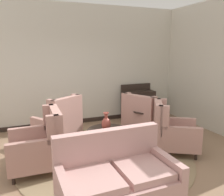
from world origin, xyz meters
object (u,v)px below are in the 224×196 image
at_px(settee, 117,178).
at_px(porcelain_vase, 106,123).
at_px(armchair_far_left, 172,132).
at_px(side_table, 142,122).
at_px(coffee_table, 108,134).
at_px(armchair_back_corner, 143,119).
at_px(sideboard, 138,103).
at_px(armchair_near_window, 60,124).
at_px(armchair_near_sideboard, 40,146).

bearing_deg(settee, porcelain_vase, 73.74).
bearing_deg(porcelain_vase, armchair_far_left, -18.96).
bearing_deg(armchair_far_left, side_table, 44.37).
height_order(coffee_table, armchair_back_corner, armchair_back_corner).
bearing_deg(coffee_table, armchair_back_corner, 24.43).
relative_size(porcelain_vase, sideboard, 0.36).
bearing_deg(armchair_near_window, settee, 64.34).
bearing_deg(coffee_table, armchair_near_sideboard, -171.20).
xyz_separation_m(armchair_back_corner, side_table, (-0.10, -0.15, -0.02)).
xyz_separation_m(settee, armchair_back_corner, (1.60, 2.12, 0.03)).
relative_size(coffee_table, armchair_near_sideboard, 0.79).
bearing_deg(armchair_near_sideboard, porcelain_vase, 98.97).
relative_size(settee, armchair_near_window, 1.39).
relative_size(porcelain_vase, armchair_far_left, 0.34).
height_order(side_table, sideboard, sideboard).
bearing_deg(armchair_far_left, sideboard, 17.93).
bearing_deg(armchair_back_corner, side_table, 117.45).
relative_size(coffee_table, side_table, 1.20).
bearing_deg(settee, armchair_far_left, 32.66).
bearing_deg(armchair_near_window, coffee_table, 101.27).
height_order(porcelain_vase, armchair_far_left, armchair_far_left).
bearing_deg(side_table, porcelain_vase, -159.45).
bearing_deg(armchair_back_corner, armchair_near_window, 53.10).
relative_size(porcelain_vase, armchair_near_window, 0.34).
bearing_deg(coffee_table, sideboard, 47.91).
bearing_deg(armchair_near_sideboard, sideboard, 126.11).
distance_m(porcelain_vase, settee, 1.65).
bearing_deg(porcelain_vase, sideboard, 47.66).
xyz_separation_m(side_table, sideboard, (0.72, 1.56, 0.07)).
bearing_deg(coffee_table, settee, -106.77).
height_order(armchair_back_corner, sideboard, armchair_back_corner).
bearing_deg(coffee_table, side_table, 19.50).
bearing_deg(porcelain_vase, settee, -105.44).
distance_m(armchair_near_window, armchair_back_corner, 1.98).
xyz_separation_m(armchair_back_corner, armchair_far_left, (0.11, -0.99, 0.00)).
xyz_separation_m(coffee_table, side_table, (1.01, 0.36, 0.03)).
bearing_deg(armchair_near_sideboard, armchair_back_corner, 107.73).
height_order(armchair_near_sideboard, side_table, armchair_near_sideboard).
bearing_deg(sideboard, settee, -122.13).
relative_size(armchair_back_corner, armchair_near_sideboard, 1.07).
xyz_separation_m(settee, side_table, (1.50, 1.97, 0.02)).
relative_size(porcelain_vase, side_table, 0.54).
distance_m(settee, sideboard, 4.17).
height_order(settee, armchair_far_left, armchair_far_left).
bearing_deg(side_table, armchair_near_sideboard, -166.52).
distance_m(armchair_back_corner, sideboard, 1.54).
height_order(armchair_near_window, armchair_back_corner, armchair_near_window).
bearing_deg(settee, armchair_near_sideboard, 120.99).
bearing_deg(coffee_table, armchair_near_window, 135.03).
relative_size(porcelain_vase, armchair_near_sideboard, 0.36).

